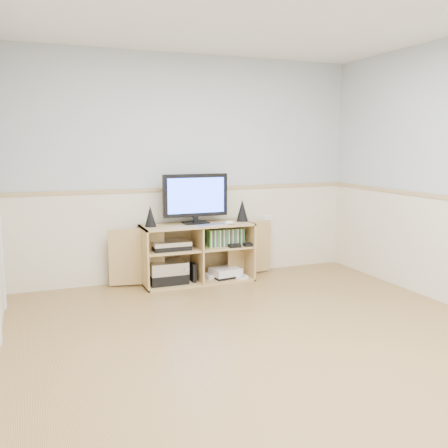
{
  "coord_description": "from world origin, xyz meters",
  "views": [
    {
      "loc": [
        -1.69,
        -3.16,
        1.51
      ],
      "look_at": [
        0.02,
        1.2,
        0.77
      ],
      "focal_mm": 40.0,
      "sensor_mm": 36.0,
      "label": 1
    }
  ],
  "objects_px": {
    "media_cabinet": "(196,251)",
    "game_consoles": "(224,273)",
    "monitor": "(196,197)",
    "keyboard": "(213,225)"
  },
  "relations": [
    {
      "from": "media_cabinet",
      "to": "game_consoles",
      "type": "relative_size",
      "value": 4.18
    },
    {
      "from": "media_cabinet",
      "to": "monitor",
      "type": "bearing_deg",
      "value": -90.0
    },
    {
      "from": "monitor",
      "to": "game_consoles",
      "type": "xyz_separation_m",
      "value": [
        0.32,
        -0.06,
        -0.88
      ]
    },
    {
      "from": "media_cabinet",
      "to": "keyboard",
      "type": "relative_size",
      "value": 5.89
    },
    {
      "from": "monitor",
      "to": "game_consoles",
      "type": "relative_size",
      "value": 1.6
    },
    {
      "from": "keyboard",
      "to": "game_consoles",
      "type": "bearing_deg",
      "value": 21.62
    },
    {
      "from": "game_consoles",
      "to": "monitor",
      "type": "bearing_deg",
      "value": 169.11
    },
    {
      "from": "monitor",
      "to": "keyboard",
      "type": "relative_size",
      "value": 2.25
    },
    {
      "from": "monitor",
      "to": "keyboard",
      "type": "height_order",
      "value": "monitor"
    },
    {
      "from": "monitor",
      "to": "keyboard",
      "type": "distance_m",
      "value": 0.37
    }
  ]
}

